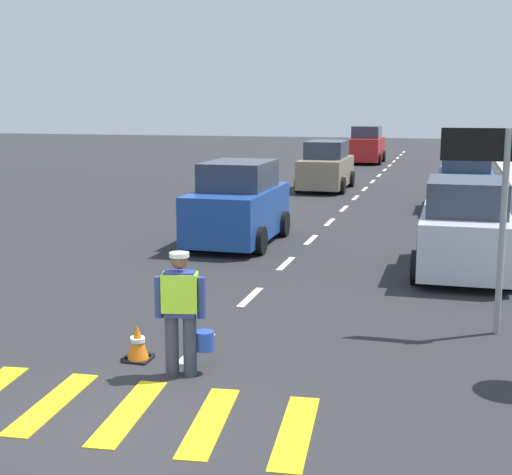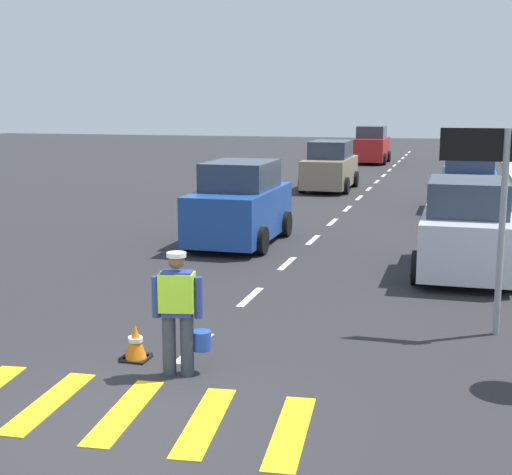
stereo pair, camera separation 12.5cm
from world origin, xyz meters
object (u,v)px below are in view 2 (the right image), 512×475
traffic_cone_near (135,341)px  car_parked_curbside (466,230)px  traffic_cone_far (136,343)px  car_oncoming_third (371,146)px  car_oncoming_second (330,167)px  car_oncoming_lead (240,206)px  lane_direction_sign (488,181)px  car_parked_far (469,182)px  road_worker (179,307)px

traffic_cone_near → car_parked_curbside: size_ratio=0.12×
traffic_cone_far → car_oncoming_third: car_oncoming_third is taller
traffic_cone_near → car_oncoming_second: bearing=92.4°
traffic_cone_far → traffic_cone_near: bearing=118.1°
car_oncoming_lead → car_oncoming_second: (0.19, 12.27, -0.04)m
lane_direction_sign → car_oncoming_lead: 8.61m
car_parked_curbside → car_parked_far: car_parked_far is taller
traffic_cone_far → car_parked_far: 17.23m
traffic_cone_far → car_parked_curbside: bearing=56.5°
car_oncoming_third → traffic_cone_far: bearing=-88.5°
traffic_cone_far → car_oncoming_lead: (-1.12, 8.79, 0.72)m
car_oncoming_third → car_oncoming_second: (-0.02, -14.07, -0.09)m
lane_direction_sign → traffic_cone_far: size_ratio=6.22×
traffic_cone_near → car_parked_curbside: car_parked_curbside is taller
traffic_cone_near → car_oncoming_second: size_ratio=0.11×
car_oncoming_second → car_oncoming_lead: bearing=-90.9°
traffic_cone_far → car_parked_curbside: (4.47, 6.74, 0.68)m
car_oncoming_third → car_oncoming_lead: (-0.21, -26.34, -0.04)m
car_oncoming_second → car_oncoming_third: bearing=89.9°
traffic_cone_near → lane_direction_sign: bearing=28.0°
road_worker → car_oncoming_second: size_ratio=0.39×
car_oncoming_third → car_parked_far: 19.32m
car_oncoming_lead → car_parked_far: (5.69, 7.81, -0.03)m
lane_direction_sign → car_oncoming_second: bearing=107.0°
lane_direction_sign → car_parked_curbside: 4.39m
traffic_cone_far → car_oncoming_second: 21.09m
traffic_cone_far → car_oncoming_second: bearing=92.5°
car_oncoming_lead → road_worker: bearing=-78.1°
lane_direction_sign → car_oncoming_third: bearing=99.8°
road_worker → traffic_cone_near: 1.19m
car_parked_far → car_oncoming_second: bearing=140.9°
traffic_cone_near → car_parked_curbside: bearing=55.9°
road_worker → traffic_cone_far: size_ratio=3.25×
car_oncoming_second → car_parked_far: (5.50, -4.46, 0.01)m
road_worker → lane_direction_sign: bearing=37.5°
car_oncoming_second → traffic_cone_far: bearing=-87.5°
road_worker → traffic_cone_near: size_ratio=3.43×
car_oncoming_third → car_oncoming_lead: 26.34m
traffic_cone_near → car_oncoming_lead: car_oncoming_lead is taller
car_parked_far → car_parked_curbside: bearing=-90.6°
road_worker → lane_direction_sign: lane_direction_sign is taller
traffic_cone_far → road_worker: bearing=-24.3°
lane_direction_sign → car_parked_far: (-0.14, 13.99, -1.46)m
road_worker → car_parked_curbside: size_ratio=0.43×
car_parked_far → traffic_cone_near: bearing=-105.6°
car_oncoming_third → car_oncoming_lead: size_ratio=1.00×
traffic_cone_near → car_parked_far: size_ratio=0.11×
lane_direction_sign → car_oncoming_second: (-5.63, 18.44, -1.47)m
car_parked_curbside → lane_direction_sign: bearing=-86.7°
car_oncoming_third → lane_direction_sign: bearing=-80.2°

